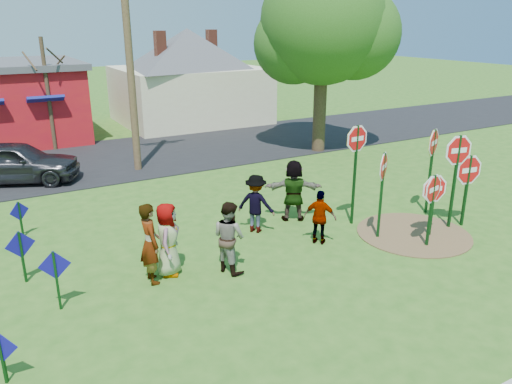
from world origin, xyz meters
TOP-DOWN VIEW (x-y plane):
  - ground at (0.00, 0.00)m, footprint 120.00×120.00m
  - road at (0.00, 11.50)m, footprint 120.00×7.50m
  - dirt_patch at (4.50, -1.00)m, footprint 3.20×3.20m
  - cream_house at (5.50, 18.00)m, footprint 9.40×9.40m
  - stop_sign_a at (4.21, -1.75)m, footprint 1.02×0.27m
  - stop_sign_b at (3.47, 0.50)m, footprint 1.05×0.10m
  - stop_sign_c at (5.76, -1.16)m, footprint 1.16×0.24m
  - stop_sign_d at (6.14, 0.06)m, footprint 1.04×0.49m
  - stop_sign_e at (4.79, -1.30)m, footprint 1.06×0.20m
  - stop_sign_f at (6.25, -1.23)m, footprint 1.18×0.20m
  - stop_sign_g at (3.44, -0.67)m, footprint 0.88×0.60m
  - blue_diamond_a at (-6.17, -2.09)m, footprint 0.51×0.30m
  - blue_diamond_b at (-4.98, -0.13)m, footprint 0.64×0.12m
  - blue_diamond_c at (-5.49, 1.49)m, footprint 0.66×0.15m
  - blue_diamond_d at (-5.27, 4.34)m, footprint 0.52×0.27m
  - person_a at (-2.42, 0.21)m, footprint 0.94×1.05m
  - person_b at (-2.89, 0.06)m, footprint 0.47×0.71m
  - person_c at (-1.08, -0.35)m, footprint 0.92×1.04m
  - person_d at (0.67, 1.42)m, footprint 1.19×1.25m
  - person_e at (1.77, -0.16)m, footprint 0.86×0.92m
  - person_f at (2.10, 1.64)m, footprint 1.80×1.35m
  - suv at (-4.90, 9.83)m, footprint 4.91×3.53m
  - utility_pole at (-0.43, 9.29)m, footprint 2.30×0.29m
  - leafy_tree at (8.02, 8.20)m, footprint 6.00×5.47m
  - bare_tree_east at (-2.84, 14.49)m, footprint 1.80×1.80m

SIDE VIEW (x-z plane):
  - ground at x=0.00m, z-range 0.00..0.00m
  - dirt_patch at x=4.50m, z-range 0.00..0.03m
  - road at x=0.00m, z-range 0.00..0.04m
  - blue_diamond_a at x=-6.17m, z-range 0.11..1.10m
  - blue_diamond_d at x=-5.27m, z-range 0.12..1.18m
  - person_e at x=1.77m, z-range 0.00..1.52m
  - blue_diamond_c at x=-5.49m, z-range 0.15..1.44m
  - suv at x=-4.90m, z-range 0.04..1.59m
  - blue_diamond_b at x=-4.98m, z-range 0.17..1.52m
  - person_d at x=0.67m, z-range 0.00..1.70m
  - person_c at x=-1.08m, z-range 0.00..1.78m
  - person_a at x=-2.42m, z-range 0.00..1.81m
  - person_f at x=2.10m, z-range 0.00..1.89m
  - person_b at x=-2.89m, z-range 0.00..1.94m
  - stop_sign_e at x=4.79m, z-range 0.31..2.26m
  - stop_sign_a at x=4.21m, z-range 0.39..2.54m
  - stop_sign_f at x=6.25m, z-range 0.43..2.75m
  - stop_sign_g at x=3.44m, z-range 0.52..3.13m
  - stop_sign_d at x=6.14m, z-range 0.63..3.47m
  - stop_sign_c at x=5.76m, z-range 0.59..3.53m
  - stop_sign_b at x=3.47m, z-range 0.73..3.87m
  - cream_house at x=5.50m, z-range -0.33..6.17m
  - bare_tree_east at x=-2.84m, z-range 0.76..5.90m
  - utility_pole at x=-0.43m, z-range 0.25..9.64m
  - leafy_tree at x=8.02m, z-range 1.23..9.75m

